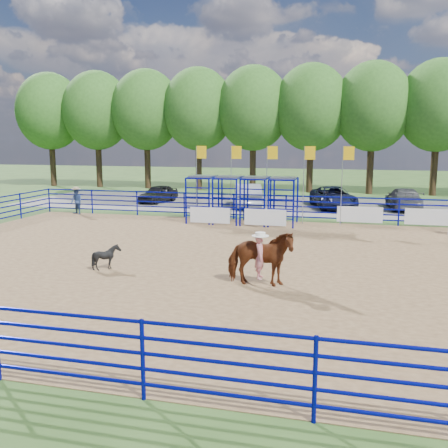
{
  "coord_description": "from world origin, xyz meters",
  "views": [
    {
      "loc": [
        3.42,
        -17.65,
        4.6
      ],
      "look_at": [
        -1.3,
        1.0,
        1.3
      ],
      "focal_mm": 40.0,
      "sensor_mm": 36.0,
      "label": 1
    }
  ],
  "objects_px": {
    "horse_and_rider": "(260,256)",
    "calf": "(106,257)",
    "spectator_cowboy": "(76,201)",
    "car_a": "(158,194)",
    "car_b": "(247,195)",
    "car_d": "(404,199)",
    "car_c": "(333,197)"
  },
  "relations": [
    {
      "from": "calf",
      "to": "car_b",
      "type": "xyz_separation_m",
      "value": [
        1.56,
        17.26,
        0.35
      ]
    },
    {
      "from": "calf",
      "to": "spectator_cowboy",
      "type": "relative_size",
      "value": 0.55
    },
    {
      "from": "horse_and_rider",
      "to": "calf",
      "type": "distance_m",
      "value": 5.68
    },
    {
      "from": "car_a",
      "to": "car_c",
      "type": "height_order",
      "value": "car_c"
    },
    {
      "from": "horse_and_rider",
      "to": "car_d",
      "type": "distance_m",
      "value": 20.46
    },
    {
      "from": "car_d",
      "to": "calf",
      "type": "bearing_deg",
      "value": 55.29
    },
    {
      "from": "calf",
      "to": "car_b",
      "type": "distance_m",
      "value": 17.34
    },
    {
      "from": "spectator_cowboy",
      "to": "car_d",
      "type": "relative_size",
      "value": 0.34
    },
    {
      "from": "calf",
      "to": "car_c",
      "type": "distance_m",
      "value": 19.7
    },
    {
      "from": "car_c",
      "to": "car_d",
      "type": "height_order",
      "value": "car_c"
    },
    {
      "from": "car_b",
      "to": "car_c",
      "type": "distance_m",
      "value": 5.75
    },
    {
      "from": "car_c",
      "to": "car_b",
      "type": "bearing_deg",
      "value": 174.36
    },
    {
      "from": "car_b",
      "to": "car_d",
      "type": "relative_size",
      "value": 1.02
    },
    {
      "from": "calf",
      "to": "spectator_cowboy",
      "type": "height_order",
      "value": "spectator_cowboy"
    },
    {
      "from": "car_d",
      "to": "car_c",
      "type": "bearing_deg",
      "value": 4.25
    },
    {
      "from": "car_b",
      "to": "calf",
      "type": "bearing_deg",
      "value": 70.6
    },
    {
      "from": "spectator_cowboy",
      "to": "car_d",
      "type": "height_order",
      "value": "spectator_cowboy"
    },
    {
      "from": "horse_and_rider",
      "to": "calf",
      "type": "bearing_deg",
      "value": 173.57
    },
    {
      "from": "calf",
      "to": "car_a",
      "type": "xyz_separation_m",
      "value": [
        -5.28,
        18.26,
        0.17
      ]
    },
    {
      "from": "spectator_cowboy",
      "to": "calf",
      "type": "bearing_deg",
      "value": -55.4
    },
    {
      "from": "calf",
      "to": "car_d",
      "type": "relative_size",
      "value": 0.19
    },
    {
      "from": "horse_and_rider",
      "to": "car_a",
      "type": "xyz_separation_m",
      "value": [
        -10.9,
        18.9,
        -0.33
      ]
    },
    {
      "from": "car_a",
      "to": "car_b",
      "type": "bearing_deg",
      "value": 3.78
    },
    {
      "from": "car_b",
      "to": "car_d",
      "type": "xyz_separation_m",
      "value": [
        10.16,
        1.62,
        -0.11
      ]
    },
    {
      "from": "spectator_cowboy",
      "to": "car_a",
      "type": "relative_size",
      "value": 0.45
    },
    {
      "from": "horse_and_rider",
      "to": "car_a",
      "type": "bearing_deg",
      "value": 119.99
    },
    {
      "from": "spectator_cowboy",
      "to": "car_a",
      "type": "xyz_separation_m",
      "value": [
        2.66,
        6.75,
        -0.21
      ]
    },
    {
      "from": "horse_and_rider",
      "to": "spectator_cowboy",
      "type": "relative_size",
      "value": 1.46
    },
    {
      "from": "calf",
      "to": "car_d",
      "type": "distance_m",
      "value": 22.23
    },
    {
      "from": "car_a",
      "to": "car_c",
      "type": "relative_size",
      "value": 0.73
    },
    {
      "from": "car_a",
      "to": "car_d",
      "type": "xyz_separation_m",
      "value": [
        17.01,
        0.63,
        0.06
      ]
    },
    {
      "from": "car_c",
      "to": "car_d",
      "type": "bearing_deg",
      "value": -9.12
    }
  ]
}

